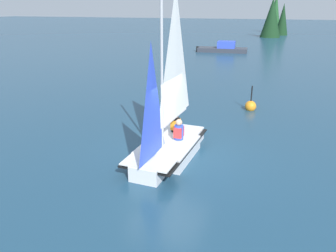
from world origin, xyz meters
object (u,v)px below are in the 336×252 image
(sailor_crew, at_px, (176,127))
(buoy_marker, at_px, (251,106))
(sailor_helm, at_px, (179,135))
(sailboat_main, at_px, (169,134))
(motorboat_distant, at_px, (224,48))

(sailor_crew, xyz_separation_m, buoy_marker, (5.02, -2.06, -0.44))
(sailor_helm, bearing_deg, sailboat_main, -26.48)
(sailor_crew, distance_m, motorboat_distant, 25.75)
(buoy_marker, bearing_deg, sailboat_main, 162.31)
(motorboat_distant, height_order, buoy_marker, buoy_marker)
(sailboat_main, relative_size, buoy_marker, 4.35)
(sailboat_main, distance_m, sailor_crew, 1.08)
(sailor_crew, bearing_deg, sailor_helm, 28.62)
(sailboat_main, relative_size, sailor_helm, 4.64)
(sailboat_main, bearing_deg, buoy_marker, 164.18)
(sailor_crew, bearing_deg, buoy_marker, 159.55)
(sailor_helm, bearing_deg, buoy_marker, 164.99)
(sailor_helm, xyz_separation_m, sailor_crew, (0.67, 0.34, 0.01))
(sailboat_main, height_order, motorboat_distant, sailboat_main)
(sailboat_main, xyz_separation_m, buoy_marker, (6.08, -1.94, -0.57))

